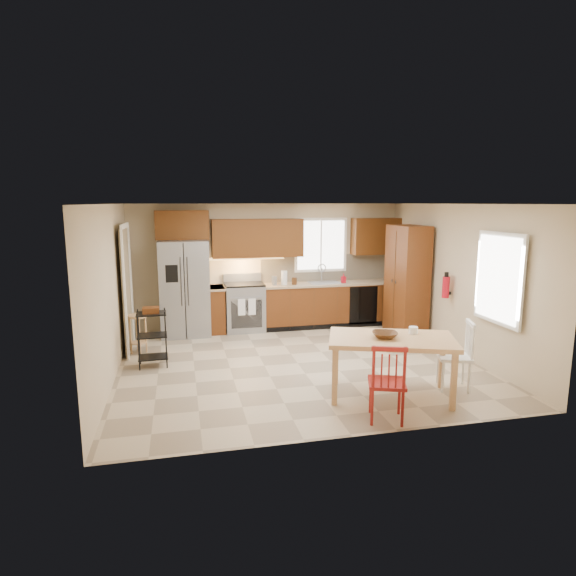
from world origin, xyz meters
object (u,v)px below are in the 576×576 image
(pantry, at_px, (407,281))
(chair_red, at_px, (387,381))
(range_stove, at_px, (245,308))
(table_bowl, at_px, (385,338))
(bar_stool, at_px, (138,334))
(soap_bottle, at_px, (343,278))
(fire_extinguisher, at_px, (446,287))
(chair_white, at_px, (454,355))
(refrigerator, at_px, (185,288))
(utility_cart, at_px, (152,339))
(table_jar, at_px, (413,332))
(dining_table, at_px, (391,367))

(pantry, distance_m, chair_red, 3.92)
(range_stove, distance_m, pantry, 3.19)
(table_bowl, relative_size, bar_stool, 0.49)
(soap_bottle, bearing_deg, pantry, -43.45)
(fire_extinguisher, bearing_deg, chair_white, -116.17)
(fire_extinguisher, relative_size, bar_stool, 0.54)
(refrigerator, bearing_deg, utility_cart, -106.79)
(soap_bottle, height_order, utility_cart, soap_bottle)
(range_stove, xyz_separation_m, soap_bottle, (2.03, -0.08, 0.54))
(range_stove, distance_m, table_bowl, 3.96)
(refrigerator, xyz_separation_m, utility_cart, (-0.53, -1.76, -0.46))
(utility_cart, bearing_deg, bar_stool, 108.00)
(chair_white, bearing_deg, refrigerator, 63.91)
(bar_stool, bearing_deg, pantry, -10.15)
(fire_extinguisher, distance_m, table_bowl, 2.52)
(soap_bottle, height_order, fire_extinguisher, fire_extinguisher)
(pantry, bearing_deg, table_jar, -114.53)
(table_bowl, bearing_deg, range_stove, 109.69)
(range_stove, distance_m, dining_table, 3.98)
(refrigerator, bearing_deg, table_bowl, -55.85)
(soap_bottle, relative_size, fire_extinguisher, 0.53)
(chair_white, relative_size, bar_stool, 1.41)
(pantry, height_order, chair_white, pantry)
(range_stove, distance_m, soap_bottle, 2.10)
(refrigerator, height_order, chair_red, refrigerator)
(pantry, xyz_separation_m, table_bowl, (-1.65, -2.73, -0.26))
(refrigerator, xyz_separation_m, soap_bottle, (3.18, -0.02, 0.09))
(pantry, bearing_deg, utility_cart, -169.89)
(range_stove, relative_size, pantry, 0.44)
(dining_table, height_order, table_jar, table_jar)
(table_jar, xyz_separation_m, utility_cart, (-3.46, 1.80, -0.38))
(range_stove, distance_m, bar_stool, 2.24)
(refrigerator, distance_m, table_bowl, 4.42)
(pantry, relative_size, fire_extinguisher, 5.83)
(table_jar, bearing_deg, bar_stool, 145.87)
(refrigerator, bearing_deg, fire_extinguisher, -24.52)
(dining_table, bearing_deg, bar_stool, 161.64)
(fire_extinguisher, bearing_deg, bar_stool, 169.51)
(refrigerator, height_order, chair_white, refrigerator)
(refrigerator, distance_m, chair_red, 4.87)
(soap_bottle, bearing_deg, dining_table, -99.40)
(soap_bottle, height_order, chair_white, soap_bottle)
(chair_red, height_order, utility_cart, chair_red)
(chair_red, relative_size, table_jar, 6.69)
(pantry, distance_m, table_bowl, 3.20)
(fire_extinguisher, distance_m, table_jar, 2.13)
(bar_stool, bearing_deg, chair_white, -42.10)
(fire_extinguisher, height_order, utility_cart, fire_extinguisher)
(range_stove, relative_size, chair_red, 0.98)
(pantry, distance_m, dining_table, 3.21)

